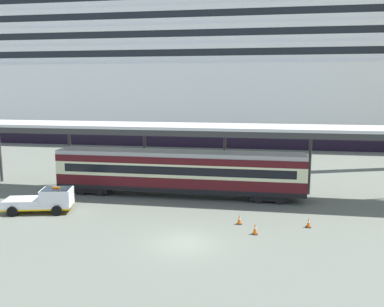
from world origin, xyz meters
TOP-DOWN VIEW (x-y plane):
  - ground_plane at (0.00, 0.00)m, footprint 400.00×400.00m
  - cruise_ship at (-5.06, 54.06)m, footprint 131.71×27.33m
  - platform_canopy at (-2.56, 11.42)m, footprint 46.66×5.04m
  - train_carriage at (-2.56, 10.99)m, footprint 22.23×2.81m
  - service_truck at (-12.01, 4.57)m, footprint 5.53×3.19m
  - traffic_cone_near at (4.44, 2.35)m, footprint 0.36×0.36m
  - traffic_cone_mid at (3.29, 4.25)m, footprint 0.36×0.36m
  - traffic_cone_far at (8.13, 4.39)m, footprint 0.36×0.36m

SIDE VIEW (x-z plane):
  - ground_plane at x=0.00m, z-range 0.00..0.00m
  - traffic_cone_far at x=8.13m, z-range -0.01..0.68m
  - traffic_cone_mid at x=3.29m, z-range -0.01..0.71m
  - traffic_cone_near at x=4.44m, z-range -0.01..0.78m
  - service_truck at x=-12.01m, z-range -0.02..2.00m
  - train_carriage at x=-2.56m, z-range 0.25..4.36m
  - platform_canopy at x=-2.56m, z-range 2.92..9.36m
  - cruise_ship at x=-5.06m, z-range -6.63..35.24m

